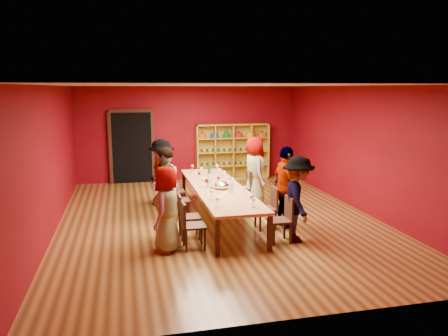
{
  "coord_description": "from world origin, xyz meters",
  "views": [
    {
      "loc": [
        -2.02,
        -9.36,
        2.95
      ],
      "look_at": [
        0.16,
        0.14,
        1.15
      ],
      "focal_mm": 35.0,
      "sensor_mm": 36.0,
      "label": 1
    }
  ],
  "objects": [
    {
      "name": "carafe_b",
      "position": [
        0.15,
        -0.56,
        0.86
      ],
      "size": [
        0.12,
        0.12,
        0.24
      ],
      "color": "silver",
      "rests_on": "tasting_table"
    },
    {
      "name": "room_shell",
      "position": [
        0.0,
        0.0,
        1.5
      ],
      "size": [
        7.1,
        9.1,
        3.04
      ],
      "color": "#573617",
      "rests_on": "ground"
    },
    {
      "name": "shelving_unit",
      "position": [
        1.4,
        4.32,
        0.98
      ],
      "size": [
        2.4,
        0.4,
        1.8
      ],
      "color": "gold",
      "rests_on": "ground"
    },
    {
      "name": "wine_glass_20",
      "position": [
        -0.27,
        -0.05,
        0.9
      ],
      "size": [
        0.08,
        0.08,
        0.21
      ],
      "color": "silver",
      "rests_on": "tasting_table"
    },
    {
      "name": "wine_glass_10",
      "position": [
        0.26,
        1.07,
        0.9
      ],
      "size": [
        0.09,
        0.09,
        0.21
      ],
      "color": "silver",
      "rests_on": "tasting_table"
    },
    {
      "name": "chair_person_left_1",
      "position": [
        -0.91,
        -1.12,
        0.5
      ],
      "size": [
        0.42,
        0.42,
        0.89
      ],
      "color": "black",
      "rests_on": "ground"
    },
    {
      "name": "chair_person_left_3",
      "position": [
        -0.91,
        1.12,
        0.5
      ],
      "size": [
        0.42,
        0.42,
        0.89
      ],
      "color": "black",
      "rests_on": "ground"
    },
    {
      "name": "person_right_3",
      "position": [
        1.17,
        1.04,
        0.87
      ],
      "size": [
        0.49,
        0.87,
        1.74
      ],
      "primitive_type": "imported",
      "rotation": [
        0.0,
        0.0,
        1.6
      ],
      "color": "white",
      "rests_on": "ground"
    },
    {
      "name": "wine_glass_12",
      "position": [
        -0.3,
        -0.75,
        0.89
      ],
      "size": [
        0.08,
        0.08,
        0.19
      ],
      "color": "silver",
      "rests_on": "tasting_table"
    },
    {
      "name": "wine_glass_18",
      "position": [
        0.32,
        -0.06,
        0.9
      ],
      "size": [
        0.08,
        0.08,
        0.21
      ],
      "color": "silver",
      "rests_on": "tasting_table"
    },
    {
      "name": "person_left_4",
      "position": [
        -1.17,
        1.64,
        0.76
      ],
      "size": [
        0.73,
        0.97,
        1.51
      ],
      "primitive_type": "imported",
      "rotation": [
        0.0,
        0.0,
        -2.0
      ],
      "color": "#131B34",
      "rests_on": "ground"
    },
    {
      "name": "person_left_0",
      "position": [
        -1.32,
        -1.69,
        0.79
      ],
      "size": [
        0.69,
        0.87,
        1.57
      ],
      "primitive_type": "imported",
      "rotation": [
        0.0,
        0.0,
        -1.99
      ],
      "color": "tan",
      "rests_on": "ground"
    },
    {
      "name": "person_left_1",
      "position": [
        -1.28,
        -1.12,
        0.75
      ],
      "size": [
        0.43,
        0.56,
        1.5
      ],
      "primitive_type": "imported",
      "rotation": [
        0.0,
        0.0,
        -1.62
      ],
      "color": "#5D7BC0",
      "rests_on": "ground"
    },
    {
      "name": "wine_glass_1",
      "position": [
        -0.37,
        0.87,
        0.89
      ],
      "size": [
        0.08,
        0.08,
        0.19
      ],
      "color": "silver",
      "rests_on": "tasting_table"
    },
    {
      "name": "chair_person_right_0",
      "position": [
        0.91,
        -1.73,
        0.5
      ],
      "size": [
        0.42,
        0.42,
        0.89
      ],
      "color": "black",
      "rests_on": "ground"
    },
    {
      "name": "wine_glass_5",
      "position": [
        0.28,
        -1.73,
        0.9
      ],
      "size": [
        0.09,
        0.09,
        0.21
      ],
      "color": "silver",
      "rests_on": "tasting_table"
    },
    {
      "name": "person_left_2",
      "position": [
        -1.18,
        0.21,
        0.83
      ],
      "size": [
        0.54,
        0.86,
        1.66
      ],
      "primitive_type": "imported",
      "rotation": [
        0.0,
        0.0,
        -1.7
      ],
      "color": "#4B4B50",
      "rests_on": "ground"
    },
    {
      "name": "wine_glass_13",
      "position": [
        0.31,
        0.73,
        0.91
      ],
      "size": [
        0.09,
        0.09,
        0.22
      ],
      "color": "silver",
      "rests_on": "tasting_table"
    },
    {
      "name": "wine_glass_11",
      "position": [
        -0.33,
        0.08,
        0.91
      ],
      "size": [
        0.09,
        0.09,
        0.22
      ],
      "color": "silver",
      "rests_on": "tasting_table"
    },
    {
      "name": "chair_person_left_4",
      "position": [
        -0.91,
        1.64,
        0.5
      ],
      "size": [
        0.42,
        0.42,
        0.89
      ],
      "color": "black",
      "rests_on": "ground"
    },
    {
      "name": "wine_glass_3",
      "position": [
        -0.13,
        1.39,
        0.9
      ],
      "size": [
        0.08,
        0.08,
        0.21
      ],
      "color": "silver",
      "rests_on": "tasting_table"
    },
    {
      "name": "wine_glass_15",
      "position": [
        -0.34,
        1.66,
        0.9
      ],
      "size": [
        0.08,
        0.08,
        0.21
      ],
      "color": "silver",
      "rests_on": "tasting_table"
    },
    {
      "name": "wine_glass_9",
      "position": [
        0.06,
        0.29,
        0.88
      ],
      "size": [
        0.07,
        0.07,
        0.19
      ],
      "color": "silver",
      "rests_on": "tasting_table"
    },
    {
      "name": "person_left_3",
      "position": [
        -1.16,
        1.12,
        0.87
      ],
      "size": [
        0.8,
        1.21,
        1.73
      ],
      "primitive_type": "imported",
      "rotation": [
        0.0,
        0.0,
        -1.25
      ],
      "color": "white",
      "rests_on": "ground"
    },
    {
      "name": "spittoon_bowl",
      "position": [
        0.02,
        -0.21,
        0.83
      ],
      "size": [
        0.33,
        0.33,
        0.18
      ],
      "primitive_type": "ellipsoid",
      "color": "#BBBDC2",
      "rests_on": "tasting_table"
    },
    {
      "name": "doorway",
      "position": [
        -1.8,
        4.43,
        1.12
      ],
      "size": [
        1.4,
        0.17,
        2.3
      ],
      "color": "black",
      "rests_on": "ground"
    },
    {
      "name": "tasting_table",
      "position": [
        0.0,
        0.0,
        0.7
      ],
      "size": [
        1.1,
        4.5,
        0.75
      ],
      "color": "#BD7E4E",
      "rests_on": "ground"
    },
    {
      "name": "chair_person_left_0",
      "position": [
        -0.91,
        -1.69,
        0.5
      ],
      "size": [
        0.42,
        0.42,
        0.89
      ],
      "color": "black",
      "rests_on": "ground"
    },
    {
      "name": "wine_glass_19",
      "position": [
        -0.37,
        -1.06,
        0.91
      ],
      "size": [
        0.09,
        0.09,
        0.22
      ],
      "color": "silver",
      "rests_on": "tasting_table"
    },
    {
      "name": "wine_glass_0",
      "position": [
        -0.1,
        -0.47,
        0.9
      ],
      "size": [
        0.08,
        0.08,
        0.21
      ],
      "color": "silver",
      "rests_on": "tasting_table"
    },
    {
      "name": "wine_glass_4",
      "position": [
        0.35,
        1.81,
        0.9
      ],
      "size": [
        0.08,
        0.08,
        0.21
      ],
      "color": "silver",
      "rests_on": "tasting_table"
    },
    {
      "name": "wine_glass_7",
      "position": [
        -0.29,
        0.91,
        0.89
      ],
      "size": [
        0.08,
        0.08,
        0.19
      ],
      "color": "silver",
      "rests_on": "tasting_table"
    },
    {
      "name": "wine_glass_8",
      "position": [
        0.35,
        -0.96,
        0.9
      ],
      "size": [
        0.08,
        0.08,
        0.21
      ],
      "color": "silver",
      "rests_on": "tasting_table"
    },
    {
      "name": "wine_glass_2",
      "position": [
        -0.29,
        1.9,
        0.89
      ],
      "size": [
        0.08,
        0.08,
        0.19
      ],
      "color": "silver",
      "rests_on": "tasting_table"
    },
    {
      "name": "chair_person_right_3",
      "position": [
        0.91,
        1.04,
        0.5
      ],
      "size": [
        0.42,
        0.42,
        0.89
      ],
      "color": "black",
      "rests_on": "ground"
    },
    {
      "name": "person_right_1",
      "position": [
        1.27,
        -0.89,
        0.87
      ],
      "size": [
        0.55,
        1.06,
        1.74
      ],
      "primitive_type": "imported",
      "rotation": [
        0.0,
        0.0,
        1.65
      ],
      "color": "white",
      "rests_on": "ground"
    },
    {
      "name": "wine_glass_14",
      "position": [
        0.33,
        0.07,
        0.9
      ],
      "size": [
        0.08,
        0.08,
        0.2
      ],
      "color": "silver",
      "rests_on": "tasting_table"
    },
    {
      "name": "wine_glass_16",
      "position": [
        0.35,
        1.77,
        0.9
      ],
      "size": [
        0.08,
        0.08,
        0.2
      ],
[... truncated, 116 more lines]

